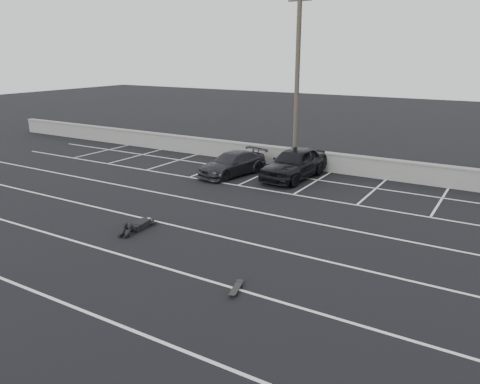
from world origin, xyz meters
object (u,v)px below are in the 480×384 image
Objects in this scene: person at (141,221)px; car_left at (294,163)px; car_right at (232,164)px; utility_pole at (297,83)px; skateboard at (236,289)px.

car_left is at bearing 70.96° from person.
car_right is 8.48m from person.
utility_pole is 3.92× the size of person.
car_left is 0.50× the size of utility_pole.
car_right is 5.39× the size of skateboard.
person is (1.22, -8.38, -0.38)m from car_right.
car_left reaches higher than person.
car_left is 3.32m from car_right.
car_left reaches higher than car_right.
car_left is at bearing 91.59° from skateboard.
skateboard is at bearing -71.77° from utility_pole.
utility_pole is 11.93m from person.
utility_pole is (2.44, 2.58, 4.16)m from car_right.
car_right is 0.45× the size of utility_pole.
person reaches higher than skateboard.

